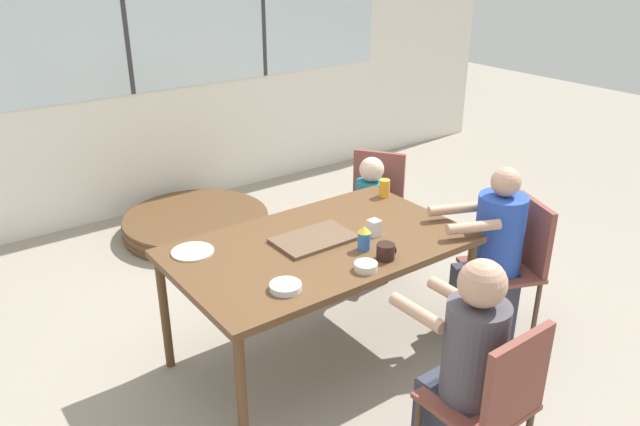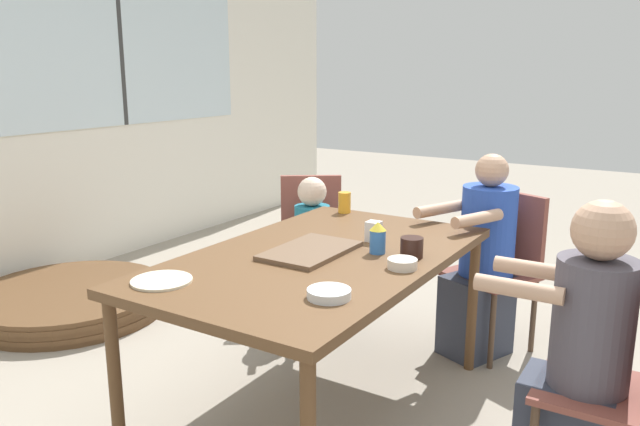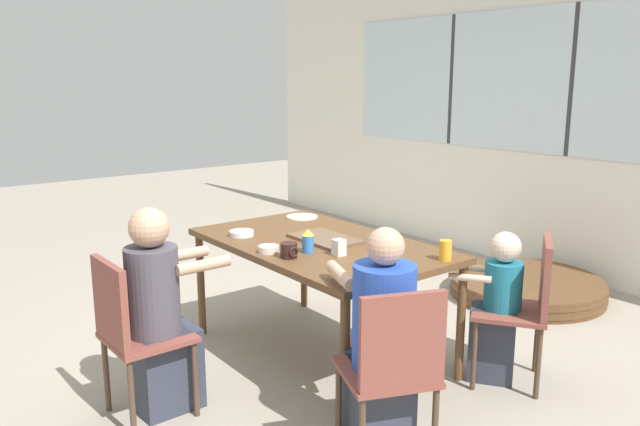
# 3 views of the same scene
# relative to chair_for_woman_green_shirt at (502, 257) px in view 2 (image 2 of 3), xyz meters

# --- Properties ---
(ground_plane) EXTENTS (16.00, 16.00, 0.00)m
(ground_plane) POSITION_rel_chair_for_woman_green_shirt_xyz_m (-1.13, 0.47, -0.51)
(ground_plane) COLOR gray
(dining_table) EXTENTS (1.62, 0.97, 0.74)m
(dining_table) POSITION_rel_chair_for_woman_green_shirt_xyz_m (-1.13, 0.47, 0.17)
(dining_table) COLOR brown
(dining_table) RESTS_ON ground_plane
(chair_for_woman_green_shirt) EXTENTS (0.52, 0.52, 0.86)m
(chair_for_woman_green_shirt) POSITION_rel_chair_for_woman_green_shirt_xyz_m (0.00, 0.00, 0.00)
(chair_for_woman_green_shirt) COLOR brown
(chair_for_woman_green_shirt) RESTS_ON ground_plane
(chair_for_man_blue_shirt) EXTENTS (0.41, 0.41, 0.86)m
(chair_for_man_blue_shirt) POSITION_rel_chair_for_woman_green_shirt_xyz_m (-1.11, -0.75, 0.00)
(chair_for_man_blue_shirt) COLOR brown
(chair_for_man_blue_shirt) RESTS_ON ground_plane
(chair_for_toddler) EXTENTS (0.56, 0.56, 0.86)m
(chair_for_toddler) POSITION_rel_chair_for_woman_green_shirt_xyz_m (-0.12, 1.16, 0.00)
(chair_for_toddler) COLOR brown
(chair_for_toddler) RESTS_ON ground_plane
(person_woman_green_shirt) EXTENTS (0.58, 0.46, 1.09)m
(person_woman_green_shirt) POSITION_rel_chair_for_woman_green_shirt_xyz_m (-0.15, 0.06, -0.02)
(person_woman_green_shirt) COLOR #333847
(person_woman_green_shirt) RESTS_ON ground_plane
(person_man_blue_shirt) EXTENTS (0.31, 0.51, 1.10)m
(person_man_blue_shirt) POSITION_rel_chair_for_woman_green_shirt_xyz_m (-1.11, -0.59, -0.00)
(person_man_blue_shirt) COLOR #333847
(person_man_blue_shirt) RESTS_ON ground_plane
(person_toddler) EXTENTS (0.43, 0.39, 0.89)m
(person_toddler) POSITION_rel_chair_for_woman_green_shirt_xyz_m (-0.25, 1.07, -0.10)
(person_toddler) COLOR #333847
(person_toddler) RESTS_ON ground_plane
(food_tray_dark) EXTENTS (0.44, 0.28, 0.02)m
(food_tray_dark) POSITION_rel_chair_for_woman_green_shirt_xyz_m (-1.14, 0.51, 0.24)
(food_tray_dark) COLOR brown
(food_tray_dark) RESTS_ON dining_table
(coffee_mug) EXTENTS (0.10, 0.10, 0.09)m
(coffee_mug) POSITION_rel_chair_for_woman_green_shirt_xyz_m (-0.96, 0.12, 0.27)
(coffee_mug) COLOR black
(coffee_mug) RESTS_ON dining_table
(sippy_cup) EXTENTS (0.07, 0.07, 0.14)m
(sippy_cup) POSITION_rel_chair_for_woman_green_shirt_xyz_m (-0.98, 0.27, 0.30)
(sippy_cup) COLOR blue
(sippy_cup) RESTS_ON dining_table
(juice_glass) EXTENTS (0.07, 0.07, 0.11)m
(juice_glass) POSITION_rel_chair_for_woman_green_shirt_xyz_m (-0.39, 0.77, 0.29)
(juice_glass) COLOR gold
(juice_glass) RESTS_ON dining_table
(milk_carton_small) EXTENTS (0.06, 0.06, 0.09)m
(milk_carton_small) POSITION_rel_chair_for_woman_green_shirt_xyz_m (-0.83, 0.37, 0.28)
(milk_carton_small) COLOR silver
(milk_carton_small) RESTS_ON dining_table
(bowl_white_shallow) EXTENTS (0.12, 0.12, 0.04)m
(bowl_white_shallow) POSITION_rel_chair_for_woman_green_shirt_xyz_m (-1.12, 0.09, 0.25)
(bowl_white_shallow) COLOR silver
(bowl_white_shallow) RESTS_ON dining_table
(bowl_cereal) EXTENTS (0.15, 0.15, 0.03)m
(bowl_cereal) POSITION_rel_chair_for_woman_green_shirt_xyz_m (-1.55, 0.16, 0.25)
(bowl_cereal) COLOR silver
(bowl_cereal) RESTS_ON dining_table
(plate_tortillas) EXTENTS (0.23, 0.23, 0.01)m
(plate_tortillas) POSITION_rel_chair_for_woman_green_shirt_xyz_m (-1.74, 0.78, 0.24)
(plate_tortillas) COLOR beige
(plate_tortillas) RESTS_ON dining_table
(folded_table_stack) EXTENTS (1.21, 1.21, 0.15)m
(folded_table_stack) POSITION_rel_chair_for_woman_green_shirt_xyz_m (-0.97, 2.45, -0.44)
(folded_table_stack) COLOR brown
(folded_table_stack) RESTS_ON ground_plane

